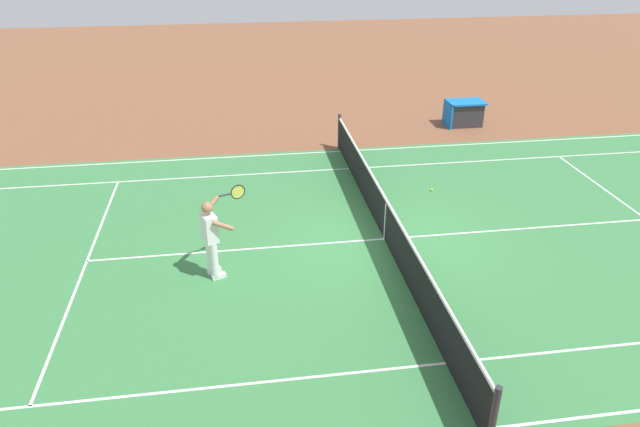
# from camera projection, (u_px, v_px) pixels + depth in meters

# --- Properties ---
(ground_plane) EXTENTS (60.00, 60.00, 0.00)m
(ground_plane) POSITION_uv_depth(u_px,v_px,m) (385.00, 239.00, 13.07)
(ground_plane) COLOR brown
(court_slab) EXTENTS (24.20, 11.40, 0.00)m
(court_slab) POSITION_uv_depth(u_px,v_px,m) (385.00, 239.00, 13.07)
(court_slab) COLOR #387A42
(court_slab) RESTS_ON ground_plane
(court_line_markings) EXTENTS (23.85, 11.05, 0.01)m
(court_line_markings) POSITION_uv_depth(u_px,v_px,m) (385.00, 239.00, 13.07)
(court_line_markings) COLOR white
(court_line_markings) RESTS_ON ground_plane
(tennis_net) EXTENTS (0.10, 11.70, 1.08)m
(tennis_net) POSITION_uv_depth(u_px,v_px,m) (386.00, 220.00, 12.84)
(tennis_net) COLOR #2D2D33
(tennis_net) RESTS_ON ground_plane
(tennis_player_near) EXTENTS (0.92, 0.93, 1.70)m
(tennis_player_near) POSITION_uv_depth(u_px,v_px,m) (211.00, 235.00, 11.33)
(tennis_player_near) COLOR white
(tennis_player_near) RESTS_ON ground_plane
(tennis_ball) EXTENTS (0.07, 0.07, 0.07)m
(tennis_ball) POSITION_uv_depth(u_px,v_px,m) (432.00, 190.00, 15.33)
(tennis_ball) COLOR #CCE01E
(tennis_ball) RESTS_ON ground_plane
(equipment_cart_tarped) EXTENTS (1.25, 0.84, 0.85)m
(equipment_cart_tarped) POSITION_uv_depth(u_px,v_px,m) (464.00, 113.00, 19.93)
(equipment_cart_tarped) COLOR #2D2D33
(equipment_cart_tarped) RESTS_ON ground_plane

